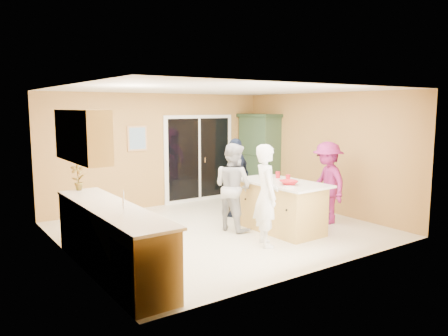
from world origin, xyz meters
TOP-DOWN VIEW (x-y plane):
  - floor at (0.00, 0.00)m, footprint 5.50×5.50m
  - ceiling at (0.00, 0.00)m, footprint 5.50×5.00m
  - wall_back at (0.00, 2.50)m, footprint 5.50×0.10m
  - wall_front at (0.00, -2.50)m, footprint 5.50×0.10m
  - wall_left at (-2.75, 0.00)m, footprint 0.10×5.00m
  - wall_right at (2.75, 0.00)m, footprint 0.10×5.00m
  - left_cabinet_run at (-2.45, -1.05)m, footprint 0.65×3.05m
  - upper_cabinets at (-2.58, -0.20)m, footprint 0.35×1.60m
  - sliding_door at (1.05, 2.46)m, footprint 1.90×0.07m
  - framed_picture at (-0.55, 2.48)m, footprint 0.46×0.04m
  - kitchen_island at (0.90, -0.69)m, footprint 1.00×1.79m
  - green_hutch at (2.49, 1.90)m, footprint 0.61×1.15m
  - woman_white at (0.10, -1.19)m, footprint 0.62×0.73m
  - woman_grey at (0.20, -0.12)m, footprint 0.77×0.91m
  - woman_navy at (0.88, 0.70)m, footprint 1.04×0.78m
  - woman_magenta at (2.02, -0.79)m, footprint 0.88×1.18m
  - serving_bowl at (0.77, -1.01)m, footprint 0.40×0.40m
  - tulip_vase at (-2.45, 0.52)m, footprint 0.28×0.24m
  - tumbler_near at (1.12, -0.33)m, footprint 0.11×0.11m
  - tumbler_far at (1.02, -0.72)m, footprint 0.10×0.10m
  - wine_bottle at (1.07, -0.13)m, footprint 0.08×0.08m
  - white_plate at (0.62, -1.17)m, footprint 0.23×0.23m

SIDE VIEW (x-z plane):
  - floor at x=0.00m, z-range 0.00..0.00m
  - kitchen_island at x=0.90m, z-range -0.03..0.90m
  - left_cabinet_run at x=-2.45m, z-range -0.16..1.08m
  - woman_magenta at x=2.02m, z-range 0.00..1.62m
  - woman_grey at x=0.20m, z-range 0.00..1.63m
  - woman_navy at x=0.88m, z-range 0.00..1.65m
  - woman_white at x=0.10m, z-range 0.00..1.69m
  - white_plate at x=0.62m, z-range 0.93..0.94m
  - serving_bowl at x=0.77m, z-range 0.93..1.00m
  - tumbler_far at x=1.02m, z-range 0.93..1.05m
  - tumbler_near at x=1.12m, z-range 0.93..1.05m
  - green_hutch at x=2.49m, z-range -0.03..2.09m
  - sliding_door at x=1.05m, z-range 0.00..2.10m
  - wine_bottle at x=1.07m, z-range 0.89..1.22m
  - tulip_vase at x=-2.45m, z-range 0.94..1.38m
  - wall_back at x=0.00m, z-range 0.00..2.60m
  - wall_front at x=0.00m, z-range 0.00..2.60m
  - wall_left at x=-2.75m, z-range 0.00..2.60m
  - wall_right at x=2.75m, z-range 0.00..2.60m
  - framed_picture at x=-0.55m, z-range 1.32..1.88m
  - upper_cabinets at x=-2.58m, z-range 1.50..2.25m
  - ceiling at x=0.00m, z-range 2.55..2.65m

